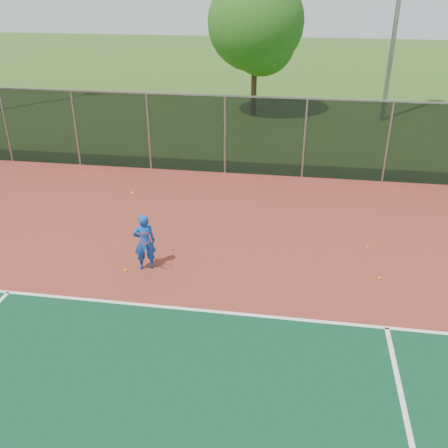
# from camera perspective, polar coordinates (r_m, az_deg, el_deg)

# --- Properties ---
(ground) EXTENTS (120.00, 120.00, 0.00)m
(ground) POSITION_cam_1_polar(r_m,az_deg,el_deg) (9.39, 7.63, -21.96)
(ground) COLOR #2F5217
(ground) RESTS_ON ground
(court_apron) EXTENTS (30.00, 20.00, 0.02)m
(court_apron) POSITION_cam_1_polar(r_m,az_deg,el_deg) (10.82, 8.01, -14.00)
(court_apron) COLOR maroon
(court_apron) RESTS_ON ground
(fence_back) EXTENTS (30.00, 0.06, 3.03)m
(fence_back) POSITION_cam_1_polar(r_m,az_deg,el_deg) (19.04, 9.19, 9.69)
(fence_back) COLOR black
(fence_back) RESTS_ON court_apron
(tennis_player) EXTENTS (0.67, 0.69, 2.13)m
(tennis_player) POSITION_cam_1_polar(r_m,az_deg,el_deg) (13.09, -9.07, -2.02)
(tennis_player) COLOR #1243AE
(tennis_player) RESTS_ON court_apron
(practice_ball_0) EXTENTS (0.07, 0.07, 0.07)m
(practice_ball_0) POSITION_cam_1_polar(r_m,az_deg,el_deg) (13.39, -11.23, -5.21)
(practice_ball_0) COLOR yellow
(practice_ball_0) RESTS_ON court_apron
(practice_ball_2) EXTENTS (0.07, 0.07, 0.07)m
(practice_ball_2) POSITION_cam_1_polar(r_m,az_deg,el_deg) (13.43, 17.35, -5.91)
(practice_ball_2) COLOR yellow
(practice_ball_2) RESTS_ON court_apron
(practice_ball_4) EXTENTS (0.07, 0.07, 0.07)m
(practice_ball_4) POSITION_cam_1_polar(r_m,az_deg,el_deg) (14.81, 16.10, -2.51)
(practice_ball_4) COLOR yellow
(practice_ball_4) RESTS_ON court_apron
(tree_back_left) EXTENTS (4.98, 4.98, 7.31)m
(tree_back_left) POSITION_cam_1_polar(r_m,az_deg,el_deg) (27.54, 3.82, 21.55)
(tree_back_left) COLOR #342113
(tree_back_left) RESTS_ON ground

